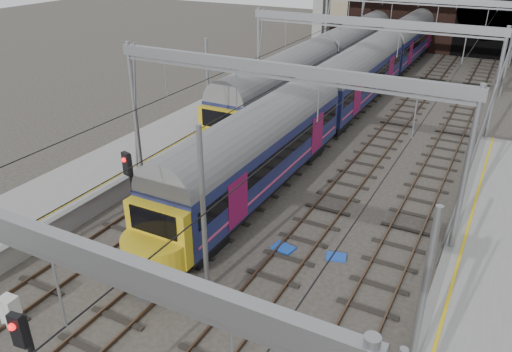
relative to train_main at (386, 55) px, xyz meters
The scene contains 12 objects.
ground 35.90m from the train_main, 86.80° to the right, with size 160.00×160.00×0.00m, color #38332D.
platform_left 34.30m from the train_main, 103.82° to the right, with size 4.32×55.00×1.12m.
tracks 21.00m from the train_main, 84.49° to the right, with size 14.40×80.00×0.22m.
overhead_line 14.94m from the train_main, 82.02° to the right, with size 16.80×80.00×8.00m.
retaining_wall 16.63m from the train_main, 78.13° to the left, with size 28.00×2.75×9.00m.
train_main is the anchor object (origin of this frame).
train_second 7.16m from the train_main, 123.96° to the right, with size 2.97×34.36×5.05m.
signal_near_left 33.63m from the train_main, 92.56° to the right, with size 0.40×0.48×5.23m.
relay_cabinet 38.88m from the train_main, 94.68° to the right, with size 0.60×0.50×1.20m, color silver.
equip_cover_a 35.12m from the train_main, 89.54° to the right, with size 0.88×0.62×0.10m, color blue.
equip_cover_b 30.06m from the train_main, 83.33° to the right, with size 0.96×0.68×0.11m, color blue.
equip_cover_c 29.95m from the train_main, 78.78° to the right, with size 0.86×0.61×0.10m, color blue.
Camera 1 is at (9.17, -11.14, 12.81)m, focal length 35.00 mm.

